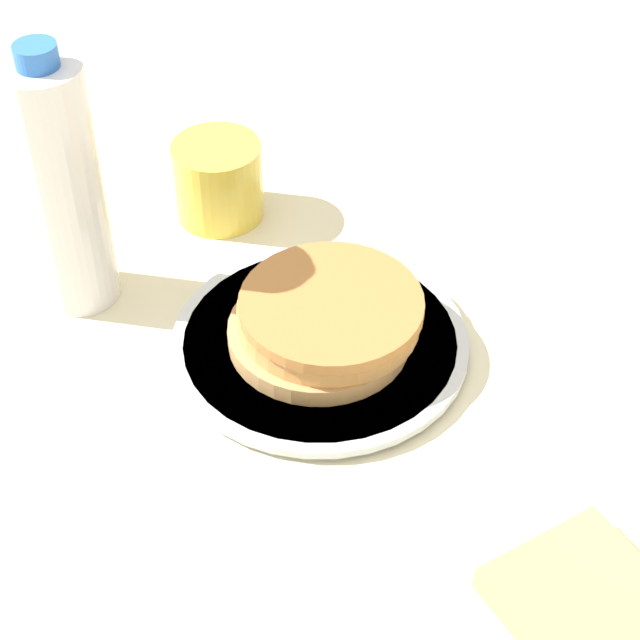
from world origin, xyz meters
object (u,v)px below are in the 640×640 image
Objects in this scene: plate at (320,343)px; water_bottle_near at (62,187)px; juice_glass at (218,180)px; pancake_stack at (326,319)px.

plate is 1.02× the size of water_bottle_near.
juice_glass reaches higher than plate.
pancake_stack is at bearing 133.01° from plate.
water_bottle_near reaches higher than juice_glass.
pancake_stack is (-0.00, 0.00, 0.03)m from plate.
pancake_stack is 0.66× the size of water_bottle_near.
juice_glass is 0.18m from water_bottle_near.
plate is at bearing -46.99° from pancake_stack.
plate is 0.03m from pancake_stack.
water_bottle_near reaches higher than pancake_stack.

